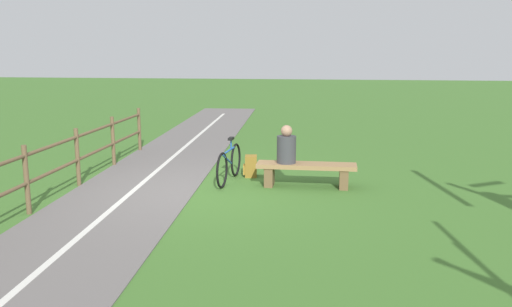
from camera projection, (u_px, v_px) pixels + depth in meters
name	position (u px, v px, depth m)	size (l,w,h in m)	color
ground_plane	(199.00, 191.00, 9.72)	(80.00, 80.00, 0.00)	#3D6B28
paved_path	(32.00, 278.00, 5.96)	(2.26, 36.00, 0.02)	#66605E
path_centre_line	(32.00, 277.00, 5.96)	(0.10, 32.00, 0.00)	silver
bench	(306.00, 170.00, 9.95)	(1.86, 0.46, 0.45)	#937047
person_seated	(286.00, 147.00, 9.92)	(0.36, 0.36, 0.72)	#38383D
bicycle	(229.00, 164.00, 10.33)	(0.18, 1.67, 0.85)	black
backpack	(251.00, 166.00, 10.78)	(0.31, 0.32, 0.43)	olive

